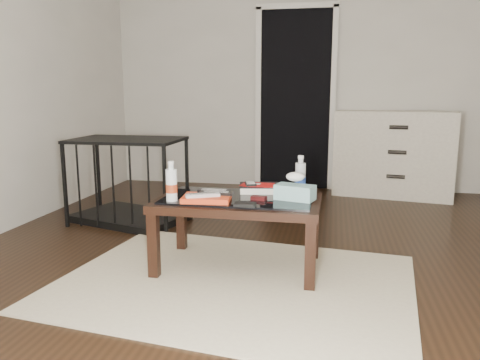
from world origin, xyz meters
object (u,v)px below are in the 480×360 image
object	(u,v)px
coffee_table	(238,207)
textbook	(259,188)
pet_crate	(129,194)
tissue_box	(295,192)
dresser	(394,154)
water_bottle_left	(171,181)
water_bottle_right	(300,174)

from	to	relation	value
coffee_table	textbook	size ratio (longest dim) A/B	4.00
pet_crate	tissue_box	world-z (taller)	pet_crate
coffee_table	textbook	world-z (taller)	textbook
dresser	tissue_box	size ratio (longest dim) A/B	5.51
water_bottle_left	water_bottle_right	distance (m)	0.83
coffee_table	dresser	xyz separation A→B (m)	(1.20, 2.40, 0.05)
coffee_table	tissue_box	world-z (taller)	tissue_box
textbook	water_bottle_left	world-z (taller)	water_bottle_left
coffee_table	textbook	bearing A→B (deg)	60.67
textbook	water_bottle_left	distance (m)	0.60
coffee_table	water_bottle_right	distance (m)	0.46
textbook	tissue_box	size ratio (longest dim) A/B	1.09
water_bottle_right	tissue_box	bearing A→B (deg)	-93.84
tissue_box	dresser	bearing A→B (deg)	86.80
dresser	tissue_box	world-z (taller)	dresser
water_bottle_right	coffee_table	bearing A→B (deg)	-149.31
textbook	coffee_table	bearing A→B (deg)	-129.68
coffee_table	tissue_box	distance (m)	0.36
textbook	dresser	bearing A→B (deg)	53.36
pet_crate	water_bottle_right	world-z (taller)	pet_crate
water_bottle_right	pet_crate	bearing A→B (deg)	155.44
textbook	water_bottle_left	bearing A→B (deg)	-152.92
coffee_table	water_bottle_left	distance (m)	0.45
coffee_table	tissue_box	size ratio (longest dim) A/B	4.35
water_bottle_right	tissue_box	distance (m)	0.24
coffee_table	water_bottle_right	world-z (taller)	water_bottle_right
dresser	pet_crate	distance (m)	2.78
pet_crate	water_bottle_right	size ratio (longest dim) A/B	4.35
pet_crate	water_bottle_left	size ratio (longest dim) A/B	4.35
coffee_table	pet_crate	distance (m)	1.46
coffee_table	dresser	size ratio (longest dim) A/B	0.79
water_bottle_left	water_bottle_right	size ratio (longest dim) A/B	1.00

